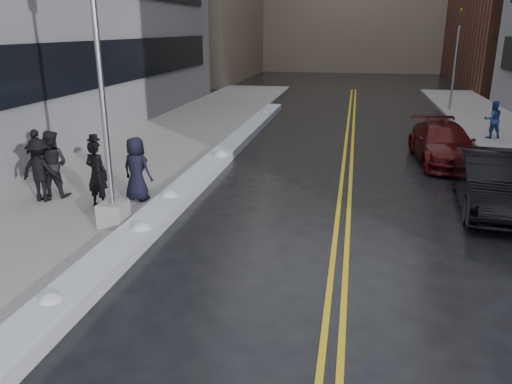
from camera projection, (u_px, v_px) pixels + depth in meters
The scene contains 15 objects.
ground at pixel (217, 277), 10.50m from camera, with size 160.00×160.00×0.00m, color black.
sidewalk_west at pixel (148, 152), 20.85m from camera, with size 5.50×50.00×0.15m, color gray.
lane_line_left at pixel (344, 163), 19.39m from camera, with size 0.12×50.00×0.01m, color gold.
lane_line_right at pixel (351, 163), 19.33m from camera, with size 0.12×50.00×0.01m, color gold.
snow_ridge at pixel (210, 166), 18.35m from camera, with size 0.90×30.00×0.34m, color silver.
lamppost at pixel (106, 134), 12.17m from camera, with size 0.65×0.65×7.62m.
traffic_signal at pixel (456, 56), 30.25m from camera, with size 0.16×0.20×6.00m.
pedestrian_fedora at pixel (97, 174), 13.92m from camera, with size 0.70×0.46×1.93m, color black.
pedestrian_b at pixel (52, 164), 14.85m from camera, with size 0.98×0.76×2.01m, color black.
pedestrian_c at pixel (137, 169), 14.52m from camera, with size 0.92×0.60×1.89m, color black.
pedestrian_d at pixel (37, 154), 16.66m from camera, with size 0.99×0.41×1.68m, color black.
pedestrian_e at pixel (41, 170), 14.46m from camera, with size 1.20×0.69×1.86m, color black.
pedestrian_east at pixel (493, 119), 22.93m from camera, with size 0.83×0.65×1.71m, color navy.
car_black at pixel (493, 182), 14.22m from camera, with size 1.74×4.98×1.64m, color black.
car_maroon at pixel (443, 144), 19.33m from camera, with size 2.07×5.10×1.48m, color #400A0B.
Camera 1 is at (2.62, -9.07, 4.99)m, focal length 35.00 mm.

